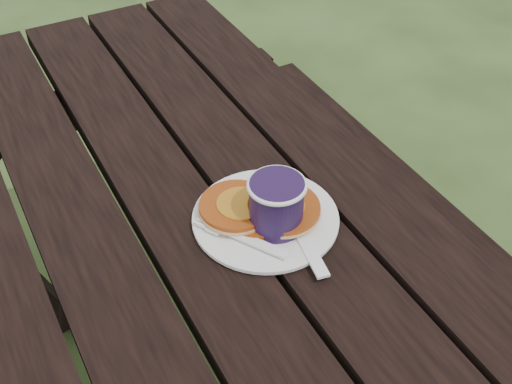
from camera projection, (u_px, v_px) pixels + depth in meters
name	position (u px, v px, depth m)	size (l,w,h in m)	color
plate	(266.00, 219.00, 1.03)	(0.23, 0.23, 0.01)	white
pancake_stack	(260.00, 209.00, 1.02)	(0.18, 0.16, 0.04)	#A54612
knife	(301.00, 235.00, 0.99)	(0.02, 0.18, 0.01)	white
fork	(255.00, 242.00, 0.97)	(0.03, 0.16, 0.01)	white
coffee_cup	(276.00, 204.00, 0.98)	(0.09, 0.09, 0.10)	#211036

